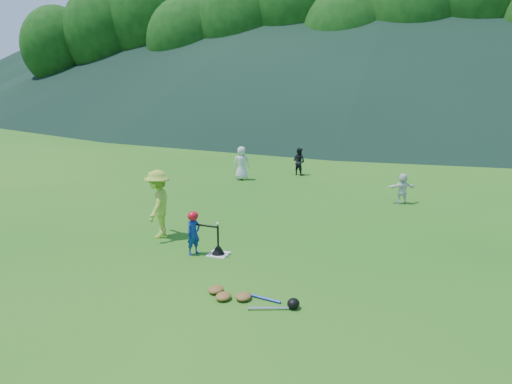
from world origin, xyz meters
TOP-DOWN VIEW (x-y plane):
  - ground at (0.00, 0.00)m, footprint 120.00×120.00m
  - home_plate at (0.00, 0.00)m, footprint 0.45×0.45m
  - baseball at (0.00, 0.00)m, footprint 0.08×0.08m
  - batter_child at (-0.54, -0.16)m, footprint 0.36×0.43m
  - adult_coach at (-1.92, 0.66)m, footprint 0.92×1.24m
  - fielder_a at (-2.49, 7.68)m, footprint 0.74×0.63m
  - fielder_b at (-0.67, 9.34)m, footprint 0.64×0.56m
  - fielder_d at (3.57, 6.12)m, footprint 0.93×0.67m
  - batting_tee at (0.00, 0.00)m, footprint 0.30×0.30m
  - batter_gear at (-0.51, -0.16)m, footprint 0.73×0.26m
  - equipment_pile at (1.39, -1.96)m, footprint 1.80×0.65m
  - outfield_fence at (0.00, 28.00)m, footprint 70.07×0.08m
  - tree_line at (0.20, 33.83)m, footprint 70.04×11.40m
  - distant_hills at (-7.63, 81.81)m, footprint 155.00×140.00m

SIDE VIEW (x-z plane):
  - ground at x=0.00m, z-range 0.00..0.00m
  - home_plate at x=0.00m, z-range 0.00..0.02m
  - equipment_pile at x=1.39m, z-range -0.03..0.16m
  - batting_tee at x=0.00m, z-range -0.21..0.47m
  - fielder_d at x=3.57m, z-range 0.00..0.97m
  - batter_child at x=-0.54m, z-range 0.00..0.99m
  - fielder_b at x=-0.67m, z-range 0.00..1.10m
  - fielder_a at x=-2.49m, z-range 0.00..1.29m
  - outfield_fence at x=0.00m, z-range 0.03..1.36m
  - baseball at x=0.00m, z-range 0.70..0.78m
  - adult_coach at x=-1.92m, z-range 0.00..1.71m
  - batter_gear at x=-0.51m, z-range 0.72..1.07m
  - tree_line at x=0.20m, z-range 0.80..15.62m
  - distant_hills at x=-7.63m, z-range -1.02..30.98m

